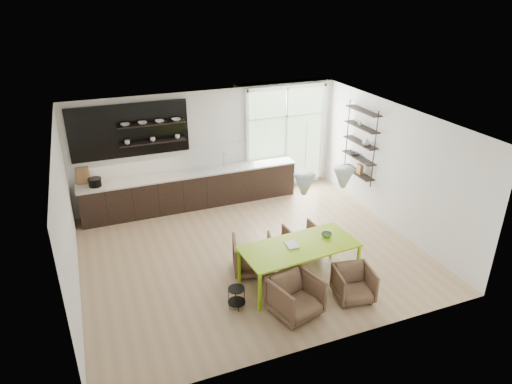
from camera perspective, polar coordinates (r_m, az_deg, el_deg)
name	(u,v)px	position (r m, az deg, el deg)	size (l,w,h in m)	color
room	(257,168)	(10.38, 0.17, 3.00)	(7.02, 6.01, 2.91)	tan
kitchen_run	(188,185)	(11.78, -8.52, 0.90)	(5.54, 0.69, 2.75)	black
right_shelving	(361,145)	(11.63, 12.94, 5.78)	(0.26, 1.22, 1.90)	black
dining_table	(299,248)	(8.69, 5.46, -7.00)	(2.28, 1.16, 0.81)	#9DD814
armchair_back_left	(253,255)	(9.17, -0.40, -7.88)	(0.77, 0.79, 0.72)	brown
armchair_back_right	(302,239)	(9.85, 5.74, -5.89)	(0.66, 0.68, 0.62)	brown
armchair_front_left	(295,296)	(8.12, 4.94, -12.87)	(0.78, 0.80, 0.73)	brown
armchair_front_right	(354,284)	(8.66, 12.11, -11.16)	(0.66, 0.68, 0.62)	brown
wire_stool	(236,295)	(8.30, -2.46, -12.74)	(0.32, 0.32, 0.40)	black
table_book	(286,246)	(8.61, 3.80, -6.73)	(0.22, 0.29, 0.03)	white
table_bowl	(327,235)	(9.01, 8.83, -5.30)	(0.20, 0.20, 0.06)	#4F794C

